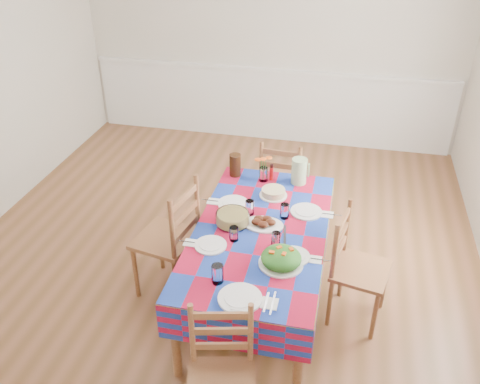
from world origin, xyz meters
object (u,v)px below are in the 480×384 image
green_pitcher (299,171)px  tea_pitcher (235,165)px  dining_table (260,238)px  chair_near (222,378)px  chair_far (282,183)px  chair_left (171,240)px  chair_right (355,269)px  meat_platter (263,223)px

green_pitcher → tea_pitcher: green_pitcher is taller
dining_table → green_pitcher: 0.78m
chair_near → chair_far: size_ratio=0.96×
chair_near → chair_left: (-0.68, 1.10, 0.06)m
green_pitcher → chair_far: size_ratio=0.24×
tea_pitcher → chair_right: size_ratio=0.21×
chair_left → meat_platter: bearing=106.5°
dining_table → chair_right: 0.72m
green_pitcher → chair_far: (-0.18, 0.37, -0.35)m
meat_platter → chair_left: bearing=-174.3°
meat_platter → green_pitcher: (0.17, 0.67, 0.09)m
dining_table → green_pitcher: (0.18, 0.73, 0.18)m
chair_near → meat_platter: bearing=75.9°
chair_left → chair_right: chair_left is taller
meat_platter → chair_near: 1.20m
tea_pitcher → chair_near: bearing=-79.2°
meat_platter → green_pitcher: size_ratio=1.36×
green_pitcher → chair_right: 0.96m
chair_left → chair_far: bearing=158.9°
meat_platter → chair_right: 0.74m
meat_platter → chair_near: (-0.02, -1.16, -0.28)m
meat_platter → chair_left: size_ratio=0.30×
chair_far → green_pitcher: bearing=120.6°
dining_table → chair_right: size_ratio=1.94×
meat_platter → chair_near: size_ratio=0.34×
dining_table → green_pitcher: size_ratio=8.04×
tea_pitcher → chair_near: size_ratio=0.22×
chair_far → chair_left: (-0.69, -1.11, 0.04)m
chair_left → chair_right: (1.39, 0.02, -0.04)m
chair_far → chair_left: bearing=62.1°
dining_table → tea_pitcher: 0.85m
chair_near → chair_far: (0.01, 2.21, 0.02)m
chair_right → tea_pitcher: bearing=67.0°
green_pitcher → chair_near: bearing=-95.9°
green_pitcher → chair_left: bearing=-139.6°
tea_pitcher → chair_near: 1.91m
tea_pitcher → chair_far: size_ratio=0.21×
meat_platter → chair_right: size_ratio=0.33×
green_pitcher → chair_right: size_ratio=0.24×
green_pitcher → chair_left: chair_left is taller
tea_pitcher → chair_left: bearing=-113.7°
tea_pitcher → meat_platter: bearing=-61.6°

